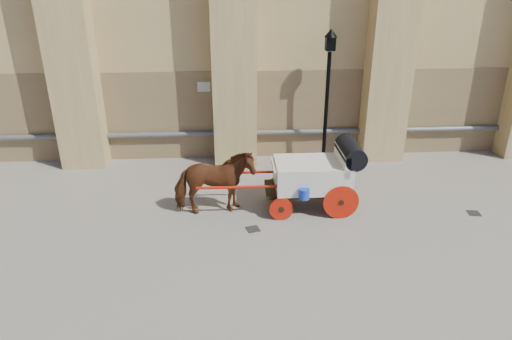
{
  "coord_description": "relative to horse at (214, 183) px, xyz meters",
  "views": [
    {
      "loc": [
        -1.22,
        -10.94,
        5.95
      ],
      "look_at": [
        -0.53,
        0.01,
        1.19
      ],
      "focal_mm": 32.0,
      "sensor_mm": 36.0,
      "label": 1
    }
  ],
  "objects": [
    {
      "name": "drain_grate_near",
      "position": [
        0.96,
        -0.94,
        -0.87
      ],
      "size": [
        0.4,
        0.4,
        0.01
      ],
      "primitive_type": "cube",
      "rotation": [
        0.0,
        0.0,
        0.28
      ],
      "color": "black",
      "rests_on": "ground"
    },
    {
      "name": "ground",
      "position": [
        1.63,
        0.06,
        -0.88
      ],
      "size": [
        90.0,
        90.0,
        0.0
      ],
      "primitive_type": "plane",
      "color": "slate",
      "rests_on": "ground"
    },
    {
      "name": "horse",
      "position": [
        0.0,
        0.0,
        0.0
      ],
      "size": [
        2.19,
        1.22,
        1.76
      ],
      "primitive_type": "imported",
      "rotation": [
        0.0,
        0.0,
        1.7
      ],
      "color": "brown",
      "rests_on": "ground"
    },
    {
      "name": "drain_grate_far",
      "position": [
        6.94,
        -0.49,
        -0.87
      ],
      "size": [
        0.36,
        0.36,
        0.01
      ],
      "primitive_type": "cube",
      "rotation": [
        0.0,
        0.0,
        -0.14
      ],
      "color": "black",
      "rests_on": "ground"
    },
    {
      "name": "street_lamp",
      "position": [
        3.59,
        3.3,
        1.47
      ],
      "size": [
        0.41,
        0.41,
        4.39
      ],
      "color": "black",
      "rests_on": "ground"
    },
    {
      "name": "carriage",
      "position": [
        2.76,
        0.14,
        0.15
      ],
      "size": [
        4.36,
        1.55,
        1.9
      ],
      "rotation": [
        0.0,
        0.0,
        -0.01
      ],
      "color": "black",
      "rests_on": "ground"
    }
  ]
}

